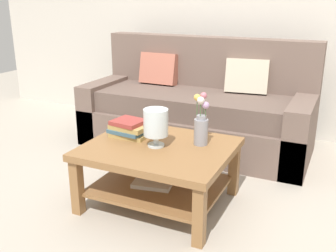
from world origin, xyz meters
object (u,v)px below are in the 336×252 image
(flower_pitcher, at_px, (201,125))
(coffee_table, at_px, (159,162))
(couch, at_px, (197,110))
(glass_hurricane_vase, at_px, (156,124))
(book_stack_main, at_px, (129,128))

(flower_pitcher, bearing_deg, coffee_table, -149.76)
(couch, xyz_separation_m, coffee_table, (0.18, -1.23, -0.04))
(couch, distance_m, flower_pitcher, 1.19)
(glass_hurricane_vase, bearing_deg, coffee_table, 48.20)
(flower_pitcher, bearing_deg, book_stack_main, -172.49)
(couch, distance_m, glass_hurricane_vase, 1.28)
(coffee_table, bearing_deg, flower_pitcher, 30.24)
(coffee_table, xyz_separation_m, book_stack_main, (-0.29, 0.08, 0.19))
(couch, bearing_deg, glass_hurricane_vase, -82.36)
(book_stack_main, relative_size, glass_hurricane_vase, 1.12)
(coffee_table, relative_size, glass_hurricane_vase, 3.77)
(couch, bearing_deg, coffee_table, -81.64)
(couch, relative_size, book_stack_main, 7.34)
(glass_hurricane_vase, bearing_deg, book_stack_main, 160.94)
(couch, bearing_deg, book_stack_main, -95.14)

